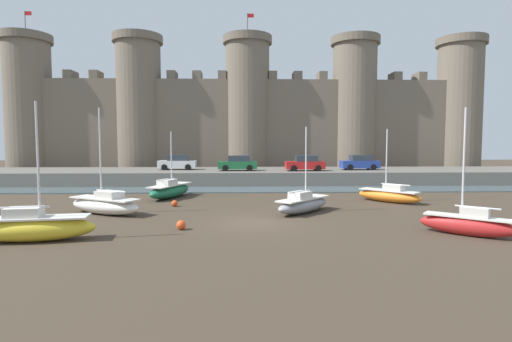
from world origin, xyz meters
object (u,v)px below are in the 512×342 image
at_px(sailboat_foreground_centre, 389,195).
at_px(car_quay_centre_west, 360,163).
at_px(sailboat_near_channel_right, 170,190).
at_px(sailboat_foreground_left, 105,204).
at_px(sailboat_midflat_left, 467,223).
at_px(car_quay_centre_east, 238,163).
at_px(sailboat_midflat_centre, 33,227).
at_px(mooring_buoy_mid_mud, 175,203).
at_px(car_quay_west, 178,163).
at_px(car_quay_east, 305,163).
at_px(mooring_buoy_off_centre, 181,225).
at_px(sailboat_near_channel_left, 303,204).

bearing_deg(sailboat_foreground_centre, car_quay_centre_west, 82.02).
xyz_separation_m(sailboat_near_channel_right, car_quay_centre_west, (18.70, 11.51, 1.59)).
height_order(sailboat_foreground_left, car_quay_centre_west, sailboat_foreground_left).
distance_m(sailboat_midflat_left, car_quay_centre_east, 26.62).
bearing_deg(sailboat_foreground_centre, sailboat_midflat_left, -91.03).
bearing_deg(sailboat_foreground_centre, car_quay_centre_east, 130.24).
height_order(sailboat_midflat_centre, mooring_buoy_mid_mud, sailboat_midflat_centre).
xyz_separation_m(sailboat_foreground_centre, car_quay_centre_east, (-11.39, 13.46, 1.66)).
xyz_separation_m(sailboat_near_channel_right, sailboat_foreground_left, (-2.68, -7.16, -0.02)).
distance_m(mooring_buoy_mid_mud, car_quay_west, 16.96).
distance_m(sailboat_foreground_left, car_quay_east, 23.05).
bearing_deg(mooring_buoy_off_centre, sailboat_near_channel_left, 34.48).
distance_m(sailboat_foreground_left, sailboat_midflat_centre, 6.85).
height_order(sailboat_midflat_centre, car_quay_centre_east, sailboat_midflat_centre).
bearing_deg(sailboat_near_channel_left, car_quay_west, 119.68).
bearing_deg(sailboat_midflat_left, sailboat_near_channel_right, 140.73).
relative_size(sailboat_foreground_left, sailboat_midflat_centre, 1.05).
distance_m(sailboat_midflat_left, mooring_buoy_off_centre, 13.89).
xyz_separation_m(car_quay_centre_east, car_quay_east, (7.15, -0.45, 0.00)).
distance_m(sailboat_near_channel_right, car_quay_east, 16.14).
distance_m(mooring_buoy_mid_mud, car_quay_east, 18.52).
height_order(sailboat_near_channel_right, sailboat_foreground_left, sailboat_foreground_left).
relative_size(sailboat_foreground_centre, car_quay_east, 1.31).
distance_m(sailboat_near_channel_right, car_quay_centre_east, 11.97).
relative_size(sailboat_midflat_centre, car_quay_east, 1.51).
distance_m(sailboat_foreground_left, mooring_buoy_off_centre, 7.11).
bearing_deg(sailboat_near_channel_left, sailboat_near_channel_right, 143.96).
bearing_deg(sailboat_midflat_centre, car_quay_east, 56.50).
bearing_deg(sailboat_midflat_centre, car_quay_centre_east, 70.26).
relative_size(sailboat_foreground_left, sailboat_near_channel_left, 1.21).
bearing_deg(sailboat_foreground_centre, mooring_buoy_off_centre, -147.41).
relative_size(car_quay_west, car_quay_east, 1.00).
height_order(sailboat_foreground_centre, car_quay_centre_west, sailboat_foreground_centre).
bearing_deg(sailboat_near_channel_left, car_quay_centre_east, 103.86).
bearing_deg(sailboat_near_channel_left, sailboat_midflat_left, -43.36).
height_order(sailboat_foreground_centre, car_quay_west, sailboat_foreground_centre).
distance_m(sailboat_foreground_centre, car_quay_centre_west, 14.59).
xyz_separation_m(sailboat_near_channel_right, sailboat_midflat_centre, (-3.52, -13.95, 0.02)).
bearing_deg(sailboat_near_channel_left, car_quay_east, 80.76).
bearing_deg(mooring_buoy_off_centre, car_quay_east, 66.08).
relative_size(sailboat_near_channel_right, sailboat_foreground_left, 0.87).
bearing_deg(sailboat_foreground_centre, sailboat_foreground_left, -167.44).
xyz_separation_m(car_quay_west, car_quay_east, (13.81, -2.15, 0.00)).
height_order(car_quay_centre_west, car_quay_east, same).
relative_size(sailboat_near_channel_left, mooring_buoy_mid_mud, 12.41).
relative_size(sailboat_midflat_centre, car_quay_centre_west, 1.51).
xyz_separation_m(sailboat_foreground_left, car_quay_west, (1.31, 19.47, 1.61)).
height_order(sailboat_midflat_left, mooring_buoy_mid_mud, sailboat_midflat_left).
xyz_separation_m(sailboat_foreground_left, car_quay_centre_west, (21.38, 18.67, 1.61)).
bearing_deg(sailboat_near_channel_right, car_quay_centre_east, 63.50).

